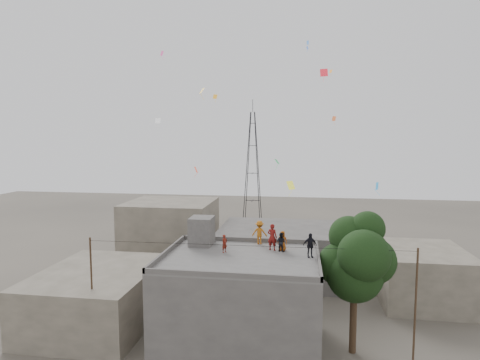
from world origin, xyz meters
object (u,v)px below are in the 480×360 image
object	(u,v)px
stair_head_box	(202,231)
tree	(357,259)
transmission_tower	(253,167)
person_red_adult	(272,237)
person_dark_adult	(310,245)

from	to	relation	value
stair_head_box	tree	xyz separation A→B (m)	(10.57, -2.00, -1.00)
tree	transmission_tower	xyz separation A→B (m)	(-11.37, 39.40, 2.97)
person_red_adult	stair_head_box	bearing A→B (deg)	6.31
stair_head_box	transmission_tower	size ratio (longest dim) A/B	0.10
stair_head_box	transmission_tower	world-z (taller)	transmission_tower
stair_head_box	person_red_adult	bearing A→B (deg)	-7.63
transmission_tower	person_dark_adult	bearing A→B (deg)	-77.96
transmission_tower	person_red_adult	xyz separation A→B (m)	(5.90, -38.08, -2.06)
person_red_adult	person_dark_adult	distance (m)	2.83
person_dark_adult	transmission_tower	bearing A→B (deg)	86.78
transmission_tower	person_red_adult	world-z (taller)	transmission_tower
stair_head_box	person_red_adult	xyz separation A→B (m)	(5.10, -0.68, -0.09)
stair_head_box	person_dark_adult	world-z (taller)	stair_head_box
stair_head_box	person_red_adult	distance (m)	5.14
person_red_adult	transmission_tower	bearing A→B (deg)	-67.26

